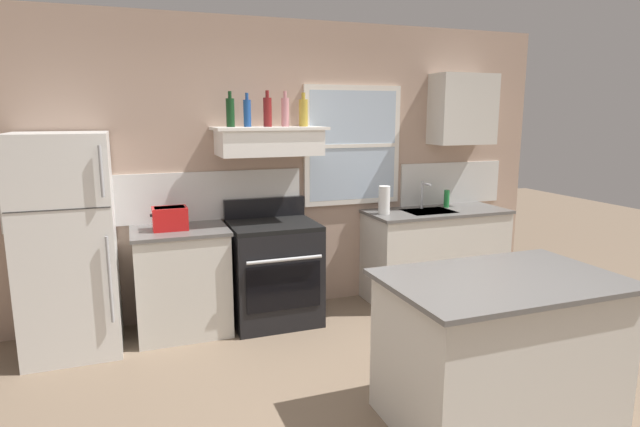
% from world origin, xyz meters
% --- Properties ---
extents(ground_plane, '(16.00, 16.00, 0.00)m').
position_xyz_m(ground_plane, '(0.00, 0.00, 0.00)').
color(ground_plane, '#7A6651').
extents(back_wall, '(5.40, 0.11, 2.70)m').
position_xyz_m(back_wall, '(0.03, 2.23, 1.35)').
color(back_wall, tan).
rests_on(back_wall, ground_plane).
extents(refrigerator, '(0.70, 0.72, 1.72)m').
position_xyz_m(refrigerator, '(-1.90, 1.84, 0.86)').
color(refrigerator, white).
rests_on(refrigerator, ground_plane).
extents(counter_left_of_stove, '(0.79, 0.63, 0.91)m').
position_xyz_m(counter_left_of_stove, '(-1.05, 1.90, 0.46)').
color(counter_left_of_stove, silver).
rests_on(counter_left_of_stove, ground_plane).
extents(toaster, '(0.30, 0.20, 0.19)m').
position_xyz_m(toaster, '(-1.12, 1.89, 1.01)').
color(toaster, red).
rests_on(toaster, counter_left_of_stove).
extents(stove_range, '(0.76, 0.69, 1.09)m').
position_xyz_m(stove_range, '(-0.25, 1.86, 0.46)').
color(stove_range, black).
rests_on(stove_range, ground_plane).
extents(range_hood_shelf, '(0.96, 0.52, 0.24)m').
position_xyz_m(range_hood_shelf, '(-0.25, 1.96, 1.62)').
color(range_hood_shelf, white).
extents(bottle_dark_green_wine, '(0.07, 0.07, 0.30)m').
position_xyz_m(bottle_dark_green_wine, '(-0.57, 2.01, 1.87)').
color(bottle_dark_green_wine, '#143819').
rests_on(bottle_dark_green_wine, range_hood_shelf).
extents(bottle_blue_liqueur, '(0.07, 0.07, 0.29)m').
position_xyz_m(bottle_blue_liqueur, '(-0.42, 2.02, 1.87)').
color(bottle_blue_liqueur, '#1E478C').
rests_on(bottle_blue_liqueur, range_hood_shelf).
extents(bottle_red_label_wine, '(0.07, 0.07, 0.31)m').
position_xyz_m(bottle_red_label_wine, '(-0.25, 2.00, 1.88)').
color(bottle_red_label_wine, maroon).
rests_on(bottle_red_label_wine, range_hood_shelf).
extents(bottle_rose_pink, '(0.07, 0.07, 0.31)m').
position_xyz_m(bottle_rose_pink, '(-0.08, 2.01, 1.87)').
color(bottle_rose_pink, '#C67F84').
rests_on(bottle_rose_pink, range_hood_shelf).
extents(bottle_champagne_gold_foil, '(0.08, 0.08, 0.30)m').
position_xyz_m(bottle_champagne_gold_foil, '(0.08, 1.97, 1.87)').
color(bottle_champagne_gold_foil, '#B29333').
rests_on(bottle_champagne_gold_foil, range_hood_shelf).
extents(counter_right_with_sink, '(1.43, 0.63, 0.91)m').
position_xyz_m(counter_right_with_sink, '(1.45, 1.90, 0.46)').
color(counter_right_with_sink, silver).
rests_on(counter_right_with_sink, ground_plane).
extents(sink_faucet, '(0.03, 0.17, 0.28)m').
position_xyz_m(sink_faucet, '(1.35, 2.00, 1.08)').
color(sink_faucet, silver).
rests_on(sink_faucet, counter_right_with_sink).
extents(paper_towel_roll, '(0.11, 0.11, 0.27)m').
position_xyz_m(paper_towel_roll, '(0.86, 1.90, 1.04)').
color(paper_towel_roll, white).
rests_on(paper_towel_roll, counter_right_with_sink).
extents(dish_soap_bottle, '(0.06, 0.06, 0.18)m').
position_xyz_m(dish_soap_bottle, '(1.63, 2.00, 1.00)').
color(dish_soap_bottle, '#268C3F').
rests_on(dish_soap_bottle, counter_right_with_sink).
extents(kitchen_island, '(1.40, 0.90, 0.91)m').
position_xyz_m(kitchen_island, '(0.61, -0.12, 0.46)').
color(kitchen_island, silver).
rests_on(kitchen_island, ground_plane).
extents(upper_cabinet_right, '(0.64, 0.32, 0.70)m').
position_xyz_m(upper_cabinet_right, '(1.80, 2.04, 1.90)').
color(upper_cabinet_right, silver).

